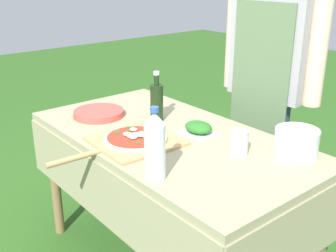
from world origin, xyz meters
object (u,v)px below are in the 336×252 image
(pizza_on_peel, at_px, (133,140))
(prep_table, at_px, (170,155))
(person_cook, at_px, (270,70))
(sauce_jar, at_px, (239,144))
(herb_container, at_px, (198,128))
(mixing_tub, at_px, (296,143))
(water_bottle, at_px, (155,146))
(oil_bottle, at_px, (157,102))
(plate_stack, at_px, (99,113))

(pizza_on_peel, bearing_deg, prep_table, 82.87)
(person_cook, xyz_separation_m, sauce_jar, (0.32, -0.60, -0.15))
(herb_container, distance_m, mixing_tub, 0.45)
(prep_table, distance_m, sauce_jar, 0.38)
(prep_table, height_order, water_bottle, water_bottle)
(herb_container, height_order, mixing_tub, mixing_tub)
(pizza_on_peel, distance_m, mixing_tub, 0.68)
(herb_container, bearing_deg, pizza_on_peel, -109.12)
(person_cook, height_order, pizza_on_peel, person_cook)
(prep_table, xyz_separation_m, person_cook, (0.02, 0.68, 0.30))
(person_cook, xyz_separation_m, mixing_tub, (0.48, -0.43, -0.14))
(oil_bottle, xyz_separation_m, sauce_jar, (0.53, 0.01, -0.05))
(prep_table, relative_size, pizza_on_peel, 2.38)
(herb_container, bearing_deg, prep_table, -122.77)
(prep_table, bearing_deg, sauce_jar, 13.54)
(mixing_tub, relative_size, plate_stack, 0.67)
(water_bottle, height_order, herb_container, water_bottle)
(mixing_tub, bearing_deg, plate_stack, -158.76)
(prep_table, relative_size, oil_bottle, 5.60)
(prep_table, height_order, mixing_tub, mixing_tub)
(person_cook, bearing_deg, oil_bottle, 66.40)
(prep_table, distance_m, water_bottle, 0.48)
(water_bottle, bearing_deg, prep_table, 133.18)
(prep_table, xyz_separation_m, oil_bottle, (-0.19, 0.07, 0.20))
(herb_container, xyz_separation_m, plate_stack, (-0.50, -0.23, -0.01))
(oil_bottle, bearing_deg, mixing_tub, 14.32)
(prep_table, height_order, oil_bottle, oil_bottle)
(prep_table, distance_m, herb_container, 0.18)
(prep_table, xyz_separation_m, water_bottle, (0.29, -0.30, 0.23))
(oil_bottle, bearing_deg, person_cook, 71.60)
(prep_table, relative_size, person_cook, 0.89)
(pizza_on_peel, xyz_separation_m, oil_bottle, (-0.15, 0.25, 0.09))
(plate_stack, height_order, sauce_jar, sauce_jar)
(plate_stack, relative_size, sauce_jar, 2.49)
(prep_table, bearing_deg, herb_container, 57.23)
(herb_container, xyz_separation_m, sauce_jar, (0.27, -0.03, 0.02))
(plate_stack, bearing_deg, prep_table, 15.01)
(prep_table, distance_m, mixing_tub, 0.58)
(plate_stack, bearing_deg, sauce_jar, 14.36)
(person_cook, distance_m, plate_stack, 0.93)
(oil_bottle, relative_size, plate_stack, 0.96)
(prep_table, relative_size, water_bottle, 5.13)
(oil_bottle, xyz_separation_m, herb_container, (0.26, 0.04, -0.07))
(mixing_tub, bearing_deg, herb_container, -162.51)
(oil_bottle, relative_size, water_bottle, 0.92)
(oil_bottle, xyz_separation_m, mixing_tub, (0.68, 0.17, -0.04))
(herb_container, relative_size, plate_stack, 0.64)
(water_bottle, relative_size, sauce_jar, 2.60)
(prep_table, relative_size, mixing_tub, 7.96)
(person_cook, xyz_separation_m, oil_bottle, (-0.20, -0.61, -0.10))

